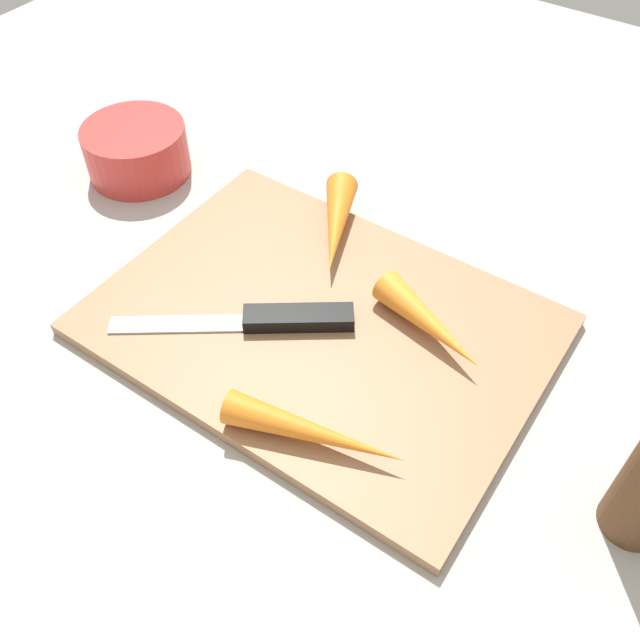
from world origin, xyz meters
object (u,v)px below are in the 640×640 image
carrot_longest (314,433)px  carrot_shortest (430,324)px  knife (282,319)px  carrot_medium (336,225)px  cutting_board (320,325)px  small_bowl (137,150)px

carrot_longest → carrot_shortest: (0.02, 0.13, 0.00)m
carrot_longest → knife: bearing=123.0°
carrot_medium → cutting_board: bearing=-1.9°
knife → carrot_medium: (-0.02, 0.11, 0.01)m
cutting_board → small_bowl: size_ratio=3.44×
knife → small_bowl: size_ratio=1.66×
cutting_board → carrot_longest: (0.06, -0.10, 0.02)m
carrot_shortest → knife: bearing=-133.1°
carrot_medium → carrot_longest: 0.22m
carrot_medium → small_bowl: bearing=-113.9°
knife → carrot_longest: carrot_longest is taller
cutting_board → carrot_medium: carrot_medium is taller
small_bowl → carrot_shortest: bearing=-6.3°
cutting_board → carrot_shortest: size_ratio=3.33×
knife → cutting_board: bearing=-174.3°
knife → carrot_shortest: carrot_shortest is taller
knife → carrot_shortest: 0.12m
small_bowl → carrot_medium: bearing=4.3°
carrot_longest → small_bowl: size_ratio=1.27×
knife → small_bowl: 0.27m
carrot_medium → carrot_longest: (0.11, -0.19, -0.00)m
cutting_board → knife: (-0.02, -0.02, 0.01)m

